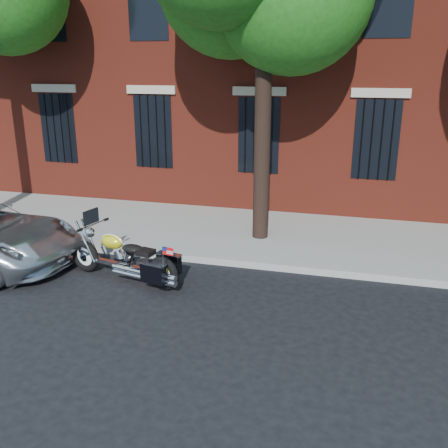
# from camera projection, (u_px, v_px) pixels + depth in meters

# --- Properties ---
(ground) EXTENTS (120.00, 120.00, 0.00)m
(ground) POSITION_uv_depth(u_px,v_px,m) (204.00, 292.00, 9.24)
(ground) COLOR black
(ground) RESTS_ON ground
(curb) EXTENTS (40.00, 0.16, 0.15)m
(curb) POSITION_uv_depth(u_px,v_px,m) (223.00, 261.00, 10.49)
(curb) COLOR gray
(curb) RESTS_ON ground
(sidewalk) EXTENTS (40.00, 3.60, 0.15)m
(sidewalk) POSITION_uv_depth(u_px,v_px,m) (243.00, 233.00, 12.22)
(sidewalk) COLOR gray
(sidewalk) RESTS_ON ground
(building) EXTENTS (26.00, 10.08, 12.00)m
(building) POSITION_uv_depth(u_px,v_px,m) (290.00, 1.00, 16.64)
(building) COLOR maroon
(building) RESTS_ON ground
(motorcycle) EXTENTS (2.54, 1.13, 1.34)m
(motorcycle) POSITION_uv_depth(u_px,v_px,m) (128.00, 260.00, 9.54)
(motorcycle) COLOR black
(motorcycle) RESTS_ON ground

